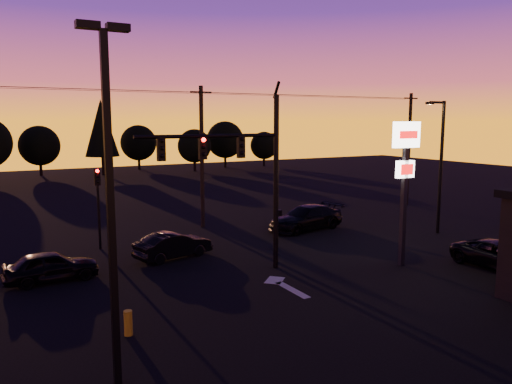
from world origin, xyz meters
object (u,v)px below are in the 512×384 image
traffic_signal_mast (245,164)px  streetlight (440,161)px  suv_parked (502,256)px  pylon_sign (405,162)px  car_right (306,218)px  secondary_signal (98,196)px  car_left (51,266)px  car_mid (173,245)px  parking_lot_light (110,185)px  bollard (128,323)px

traffic_signal_mast → streetlight: 14.10m
suv_parked → pylon_sign: bearing=140.9°
car_right → streetlight: bearing=44.6°
suv_parked → secondary_signal: bearing=138.3°
secondary_signal → car_right: 12.69m
car_left → pylon_sign: bearing=-112.7°
traffic_signal_mast → suv_parked: size_ratio=1.89×
traffic_signal_mast → car_left: size_ratio=2.21×
pylon_sign → suv_parked: (3.65, -2.69, -4.28)m
car_mid → car_right: (9.57, 2.25, 0.10)m
traffic_signal_mast → suv_parked: (10.75, -5.19, -4.30)m
secondary_signal → pylon_sign: size_ratio=0.64×
car_right → secondary_signal: bearing=-105.5°
traffic_signal_mast → streetlight: (14.01, 1.51, -0.52)m
traffic_signal_mast → streetlight: traffic_signal_mast is taller
car_left → streetlight: bearing=-96.5°
streetlight → car_right: 8.78m
car_mid → suv_parked: size_ratio=0.87×
parking_lot_light → pylon_sign: (14.50, 4.50, -0.36)m
streetlight → bollard: (-20.38, -5.62, -4.01)m
secondary_signal → streetlight: 19.89m
bollard → car_mid: 9.14m
pylon_sign → bollard: bearing=-173.2°
streetlight → suv_parked: 8.36m
pylon_sign → car_left: size_ratio=1.75×
pylon_sign → car_mid: pylon_sign is taller
parking_lot_light → secondary_signal: bearing=80.2°
parking_lot_light → car_right: (14.94, 13.18, -4.51)m
parking_lot_light → car_left: (-0.46, 9.93, -4.61)m
bollard → suv_parked: bearing=-3.6°
traffic_signal_mast → bollard: traffic_signal_mast is taller
secondary_signal → car_left: bearing=-123.0°
car_left → car_mid: car_left is taller
bollard → suv_parked: (17.13, -1.08, 0.22)m
pylon_sign → suv_parked: bearing=-36.4°
streetlight → car_left: streetlight is taller
streetlight → car_mid: bearing=171.4°
traffic_signal_mast → suv_parked: 12.69m
secondary_signal → parking_lot_light: parking_lot_light is taller
streetlight → car_right: bearing=144.1°
secondary_signal → streetlight: bearing=-17.6°
secondary_signal → bollard: 11.95m
secondary_signal → parking_lot_light: size_ratio=0.48×
pylon_sign → car_right: size_ratio=1.30×
car_right → car_left: bearing=-87.6°
bollard → car_right: car_right is taller
bollard → car_mid: (4.34, 8.04, 0.24)m
pylon_sign → suv_parked: 6.24m
car_right → suv_parked: car_right is taller
bollard → car_mid: bearing=61.6°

